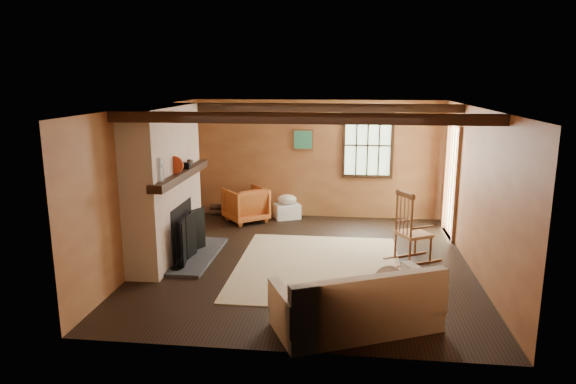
# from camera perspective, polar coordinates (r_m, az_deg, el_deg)

# --- Properties ---
(ground) EXTENTS (5.50, 5.50, 0.00)m
(ground) POSITION_cam_1_polar(r_m,az_deg,el_deg) (8.15, 2.06, -7.72)
(ground) COLOR black
(ground) RESTS_ON ground
(room_envelope) EXTENTS (5.02, 5.52, 2.44)m
(room_envelope) POSITION_cam_1_polar(r_m,az_deg,el_deg) (7.98, 3.88, 3.96)
(room_envelope) COLOR #A16539
(room_envelope) RESTS_ON ground
(fireplace) EXTENTS (1.02, 2.30, 2.40)m
(fireplace) POSITION_cam_1_polar(r_m,az_deg,el_deg) (8.31, -13.38, 0.26)
(fireplace) COLOR #9D603D
(fireplace) RESTS_ON ground
(rug) EXTENTS (2.50, 3.00, 0.01)m
(rug) POSITION_cam_1_polar(r_m,az_deg,el_deg) (7.95, 3.39, -8.24)
(rug) COLOR tan
(rug) RESTS_ON ground
(rocking_chair) EXTENTS (0.92, 0.77, 1.13)m
(rocking_chair) POSITION_cam_1_polar(r_m,az_deg,el_deg) (8.26, 13.55, -4.29)
(rocking_chair) COLOR tan
(rocking_chair) RESTS_ON ground
(sofa) EXTENTS (2.05, 1.53, 0.76)m
(sofa) POSITION_cam_1_polar(r_m,az_deg,el_deg) (6.03, 7.86, -12.59)
(sofa) COLOR silver
(sofa) RESTS_ON ground
(firewood_pile) EXTENTS (0.63, 0.11, 0.23)m
(firewood_pile) POSITION_cam_1_polar(r_m,az_deg,el_deg) (10.87, -7.03, -1.97)
(firewood_pile) COLOR brown
(firewood_pile) RESTS_ON ground
(laundry_basket) EXTENTS (0.61, 0.54, 0.30)m
(laundry_basket) POSITION_cam_1_polar(r_m,az_deg,el_deg) (10.54, -0.11, -2.14)
(laundry_basket) COLOR white
(laundry_basket) RESTS_ON ground
(basket_pillow) EXTENTS (0.42, 0.35, 0.20)m
(basket_pillow) POSITION_cam_1_polar(r_m,az_deg,el_deg) (10.48, -0.11, -0.82)
(basket_pillow) COLOR silver
(basket_pillow) RESTS_ON laundry_basket
(armchair) EXTENTS (1.05, 1.06, 0.69)m
(armchair) POSITION_cam_1_polar(r_m,az_deg,el_deg) (10.31, -4.72, -1.39)
(armchair) COLOR #BF6026
(armchair) RESTS_ON ground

